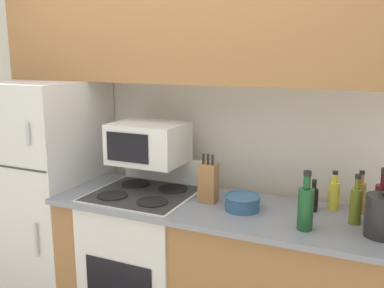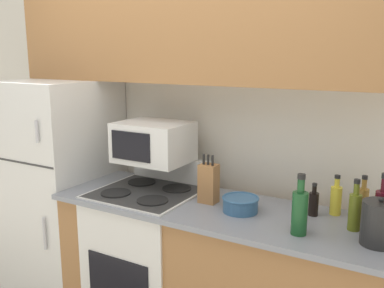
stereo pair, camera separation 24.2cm
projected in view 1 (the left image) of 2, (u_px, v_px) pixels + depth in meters
The scene contains 15 objects.
wall_back at pixel (196, 130), 2.92m from camera, with size 8.00×0.05×2.55m.
lower_cabinets at pixel (217, 279), 2.56m from camera, with size 1.95×0.64×0.94m.
refrigerator at pixel (50, 194), 3.06m from camera, with size 0.67×0.73×1.61m.
upper_cabinets at pixel (185, 33), 2.63m from camera, with size 2.61×0.31×0.61m.
stove at pixel (145, 261), 2.74m from camera, with size 0.61×0.63×1.11m.
microwave at pixel (149, 143), 2.70m from camera, with size 0.45×0.36×0.25m.
knife_block at pixel (208, 183), 2.49m from camera, with size 0.10×0.09×0.29m.
bowl at pixel (242, 202), 2.37m from camera, with size 0.21×0.21×0.08m.
bottle_soy_sauce at pixel (313, 199), 2.35m from camera, with size 0.05×0.05×0.18m.
bottle_olive_oil at pixel (356, 204), 2.17m from camera, with size 0.06×0.06×0.26m.
bottle_wine_red at pixel (382, 203), 2.14m from camera, with size 0.08×0.08×0.30m.
bottle_vinegar at pixel (360, 197), 2.31m from camera, with size 0.06×0.06×0.24m.
bottle_wine_green at pixel (306, 207), 2.09m from camera, with size 0.08×0.08×0.30m.
bottle_cooking_spray at pixel (334, 194), 2.37m from camera, with size 0.06×0.06×0.22m.
kettle at pixel (382, 216), 2.01m from camera, with size 0.16×0.16×0.23m.
Camera 1 is at (1.16, -1.89, 1.79)m, focal length 40.00 mm.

